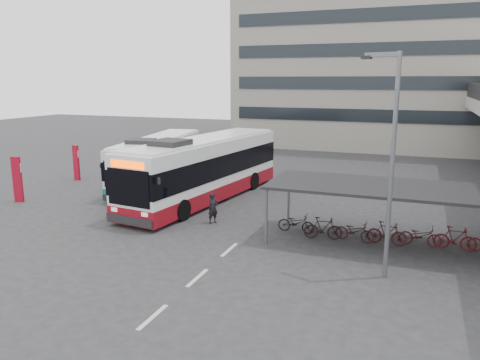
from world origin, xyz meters
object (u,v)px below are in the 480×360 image
(pedestrian, at_px, (213,208))
(bus_main, at_px, (205,169))
(lamp_post, at_px, (390,154))
(bus_teal, at_px, (159,161))

(pedestrian, bearing_deg, bus_main, 63.67)
(pedestrian, xyz_separation_m, lamp_post, (8.23, -3.68, 3.68))
(bus_teal, height_order, pedestrian, bus_teal)
(bus_main, height_order, pedestrian, bus_main)
(bus_main, relative_size, lamp_post, 1.71)
(lamp_post, bearing_deg, bus_main, 161.02)
(bus_main, distance_m, bus_teal, 5.44)
(bus_main, xyz_separation_m, lamp_post, (10.59, -7.80, 2.64))
(bus_teal, xyz_separation_m, pedestrian, (7.06, -6.87, -0.81))
(bus_main, bearing_deg, lamp_post, -29.03)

